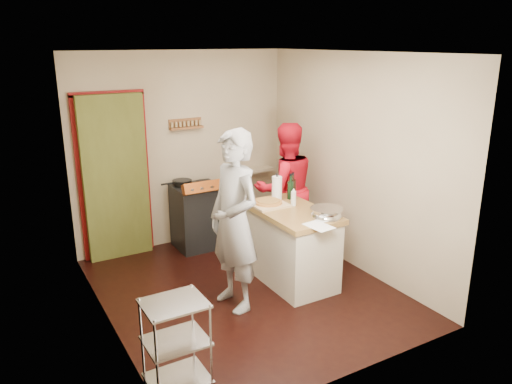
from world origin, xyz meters
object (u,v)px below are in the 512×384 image
stove (198,215)px  person_stripe (234,221)px  wire_shelving (176,342)px  person_red (285,189)px  island (291,243)px

stove → person_stripe: bearing=-100.2°
stove → wire_shelving: bearing=-116.9°
person_stripe → person_red: size_ratio=1.10×
wire_shelving → person_red: size_ratio=0.46×
person_stripe → wire_shelving: bearing=-53.9°
wire_shelving → person_stripe: person_stripe is taller
stove → island: bearing=-70.2°
island → person_stripe: person_stripe is taller
island → person_red: person_red is taller
island → person_stripe: bearing=-168.0°
person_stripe → island: bearing=94.7°
stove → person_stripe: 1.75m
stove → island: 1.57m
stove → person_red: bearing=-36.1°
wire_shelving → island: island is taller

